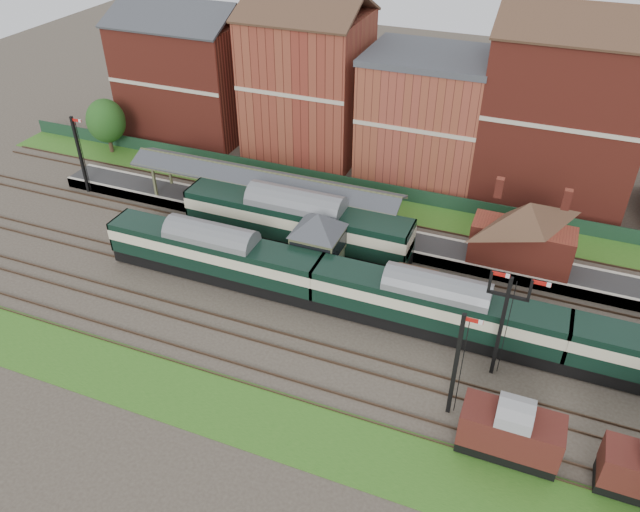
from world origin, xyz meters
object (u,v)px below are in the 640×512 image
at_px(platform_railcar, 296,221).
at_px(goods_van_a, 510,432).
at_px(signal_box, 318,244).
at_px(dmu_train, 435,306).
at_px(semaphore_bracket, 503,320).

bearing_deg(platform_railcar, goods_van_a, -37.59).
bearing_deg(signal_box, goods_van_a, -36.07).
bearing_deg(signal_box, dmu_train, -17.59).
height_order(signal_box, dmu_train, signal_box).
height_order(semaphore_bracket, platform_railcar, semaphore_bracket).
bearing_deg(goods_van_a, semaphore_bracket, 105.30).
distance_m(signal_box, platform_railcar, 4.67).
relative_size(signal_box, semaphore_bracket, 0.73).
bearing_deg(goods_van_a, dmu_train, 126.12).
height_order(semaphore_bracket, dmu_train, semaphore_bracket).
bearing_deg(goods_van_a, signal_box, 143.93).
bearing_deg(semaphore_bracket, platform_railcar, 153.88).
distance_m(signal_box, dmu_train, 10.78).
distance_m(semaphore_bracket, dmu_train, 5.84).
xyz_separation_m(dmu_train, platform_railcar, (-13.56, 6.50, 0.27)).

